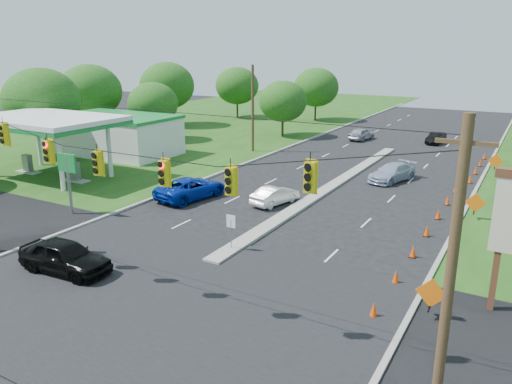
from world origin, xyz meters
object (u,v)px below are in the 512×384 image
Objects in this scene: black_sedan at (65,257)px; white_sedan at (275,195)px; gas_station at (107,132)px; blue_pickup at (191,188)px.

white_sedan is at bearing -18.01° from black_sedan.
black_sedan is at bearing -48.74° from gas_station.
gas_station is 22.59m from white_sedan.
blue_pickup is (15.78, -7.33, -1.79)m from gas_station.
white_sedan is 0.69× the size of blue_pickup.
gas_station is at bearing -0.29° from white_sedan.
blue_pickup is (-6.02, -1.76, 0.14)m from white_sedan.
gas_station is 3.49× the size of blue_pickup.
white_sedan is at bearing -14.32° from gas_station.
black_sedan is 15.44m from white_sedan.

